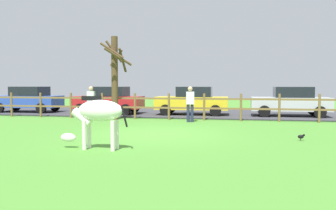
# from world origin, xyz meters

# --- Properties ---
(ground_plane) EXTENTS (60.00, 60.00, 0.00)m
(ground_plane) POSITION_xyz_m (0.00, 0.00, 0.00)
(ground_plane) COLOR #47842D
(parking_asphalt) EXTENTS (28.00, 7.40, 0.05)m
(parking_asphalt) POSITION_xyz_m (0.00, 9.30, 0.03)
(parking_asphalt) COLOR #38383D
(parking_asphalt) RESTS_ON ground_plane
(paddock_fence) EXTENTS (20.93, 0.11, 1.30)m
(paddock_fence) POSITION_xyz_m (-0.59, 5.00, 0.74)
(paddock_fence) COLOR brown
(paddock_fence) RESTS_ON ground_plane
(bare_tree) EXTENTS (1.47, 1.42, 4.08)m
(bare_tree) POSITION_xyz_m (-3.20, 4.56, 2.22)
(bare_tree) COLOR #513A23
(bare_tree) RESTS_ON ground_plane
(zebra) EXTENTS (1.94, 0.53, 1.41)m
(zebra) POSITION_xyz_m (-0.86, -3.19, 0.93)
(zebra) COLOR white
(zebra) RESTS_ON ground_plane
(crow_on_grass) EXTENTS (0.21, 0.10, 0.20)m
(crow_on_grass) POSITION_xyz_m (4.67, -0.57, 0.13)
(crow_on_grass) COLOR black
(crow_on_grass) RESTS_ON ground_plane
(parked_car_silver) EXTENTS (4.00, 1.89, 1.56)m
(parked_car_silver) POSITION_xyz_m (5.46, 7.67, 0.84)
(parked_car_silver) COLOR #B7BABF
(parked_car_silver) RESTS_ON parking_asphalt
(parked_car_yellow) EXTENTS (4.04, 1.96, 1.56)m
(parked_car_yellow) POSITION_xyz_m (0.23, 7.63, 0.84)
(parked_car_yellow) COLOR yellow
(parked_car_yellow) RESTS_ON parking_asphalt
(parked_car_red) EXTENTS (4.00, 1.89, 1.56)m
(parked_car_red) POSITION_xyz_m (-4.69, 7.53, 0.84)
(parked_car_red) COLOR red
(parked_car_red) RESTS_ON parking_asphalt
(parked_car_blue) EXTENTS (4.06, 2.00, 1.56)m
(parked_car_blue) POSITION_xyz_m (-9.92, 7.54, 0.84)
(parked_car_blue) COLOR #2D4CAD
(parked_car_blue) RESTS_ON parking_asphalt
(visitor_left_of_tree) EXTENTS (0.39, 0.28, 1.64)m
(visitor_left_of_tree) POSITION_xyz_m (0.59, 4.10, 0.91)
(visitor_left_of_tree) COLOR #232847
(visitor_left_of_tree) RESTS_ON ground_plane
(visitor_right_of_tree) EXTENTS (0.37, 0.23, 1.64)m
(visitor_right_of_tree) POSITION_xyz_m (-4.40, 4.40, 0.91)
(visitor_right_of_tree) COLOR #232847
(visitor_right_of_tree) RESTS_ON ground_plane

